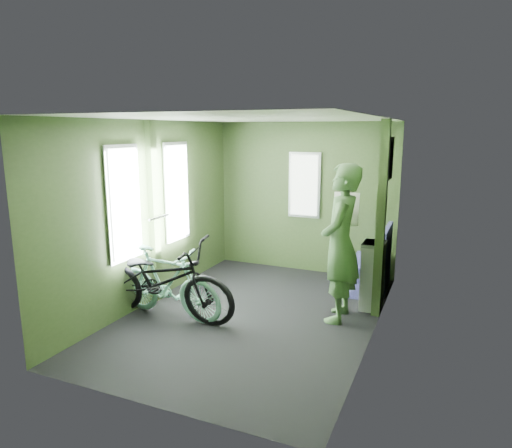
# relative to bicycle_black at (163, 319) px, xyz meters

# --- Properties ---
(room) EXTENTS (4.00, 4.02, 2.31)m
(room) POSITION_rel_bicycle_black_xyz_m (0.89, 0.55, 1.44)
(room) COLOR black
(room) RESTS_ON ground
(bicycle_black) EXTENTS (1.88, 0.85, 1.08)m
(bicycle_black) POSITION_rel_bicycle_black_xyz_m (0.00, 0.00, 0.00)
(bicycle_black) COLOR black
(bicycle_black) RESTS_ON ground
(bicycle_mint) EXTENTS (1.50, 0.65, 0.93)m
(bicycle_mint) POSITION_rel_bicycle_black_xyz_m (0.04, 0.04, 0.00)
(bicycle_mint) COLOR #8DE0C9
(bicycle_mint) RESTS_ON ground
(passenger) EXTENTS (0.47, 0.69, 1.82)m
(passenger) POSITION_rel_bicycle_black_xyz_m (1.88, 0.83, 0.91)
(passenger) COLOR #37572F
(passenger) RESTS_ON ground
(waste_box) EXTENTS (0.25, 0.35, 0.84)m
(waste_box) POSITION_rel_bicycle_black_xyz_m (2.19, 1.31, 0.42)
(waste_box) COLOR gray
(waste_box) RESTS_ON ground
(bench_seat) EXTENTS (0.50, 0.88, 0.91)m
(bench_seat) POSITION_rel_bicycle_black_xyz_m (2.08, 1.96, 0.27)
(bench_seat) COLOR navy
(bench_seat) RESTS_ON ground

